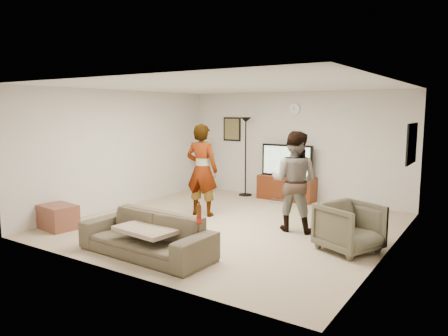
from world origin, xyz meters
The scene contains 24 objects.
floor centered at (0.00, 0.00, -0.01)m, with size 5.50×5.50×0.02m, color tan.
ceiling centered at (0.00, 0.00, 2.51)m, with size 5.50×5.50×0.02m, color silver.
wall_back centered at (0.00, 2.75, 1.25)m, with size 5.50×0.04×2.50m, color silver.
wall_front centered at (0.00, -2.75, 1.25)m, with size 5.50×0.04×2.50m, color silver.
wall_left centered at (-2.75, 0.00, 1.25)m, with size 0.04×5.50×2.50m, color silver.
wall_right centered at (2.75, 0.00, 1.25)m, with size 0.04×5.50×2.50m, color silver.
wall_clock centered at (0.00, 2.72, 2.10)m, with size 0.26×0.26×0.04m, color white.
wall_speaker centered at (0.00, 2.69, 1.38)m, with size 0.25×0.10×0.10m, color black.
picture_back centered at (-1.70, 2.73, 1.60)m, with size 0.42×0.03×0.52m, color brown.
picture_right centered at (2.73, 1.60, 1.50)m, with size 0.03×0.78×0.62m, color #F5F15D.
tv_stand centered at (-0.06, 2.50, 0.28)m, with size 1.34×0.45×0.56m, color #461C0B.
console_box centered at (-0.06, 2.11, 0.04)m, with size 0.40×0.30×0.07m, color #BABAC7.
tv centered at (-0.06, 2.50, 0.93)m, with size 1.24×0.08×0.74m, color black.
tv_screen centered at (-0.06, 2.46, 0.93)m, with size 1.14×0.01×0.65m, color #7DD746.
floor_lamp centered at (-1.12, 2.44, 0.95)m, with size 0.32×0.32×1.91m, color black.
cat_tree centered at (-2.26, 2.30, 0.69)m, with size 0.44×0.44×1.39m, color tan.
person_left centered at (-0.85, 0.26, 0.91)m, with size 0.66×0.44×1.82m, color gray.
person_right centered at (1.10, 0.28, 0.87)m, with size 0.84×0.66×1.73m, color #282F9F.
sofa centered at (-0.15, -2.06, 0.30)m, with size 2.06×0.81×0.60m, color #4B4333.
throw_blanket centered at (-0.06, -2.06, 0.41)m, with size 0.90×0.70×0.06m, color tan.
beer_bottle centered at (0.80, -2.06, 0.73)m, with size 0.06×0.06×0.25m, color #502009.
armchair centered at (2.26, -0.30, 0.36)m, with size 0.78×0.80×0.73m, color #4A4635.
side_table centered at (-2.40, -1.92, 0.21)m, with size 0.64×0.48×0.43m, color brown.
toy_ball centered at (-1.09, -0.56, 0.03)m, with size 0.06×0.06×0.06m, color teal.
Camera 1 is at (4.02, -6.38, 2.09)m, focal length 33.86 mm.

